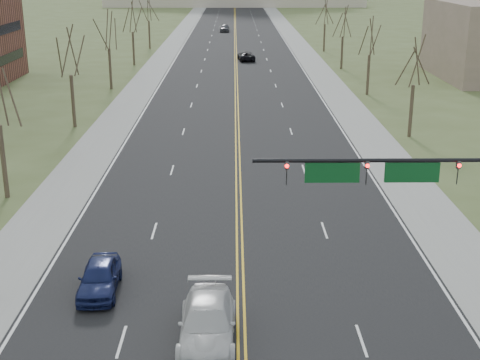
{
  "coord_description": "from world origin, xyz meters",
  "views": [
    {
      "loc": [
        -0.28,
        -14.29,
        15.03
      ],
      "look_at": [
        0.04,
        22.41,
        3.0
      ],
      "focal_mm": 50.0,
      "sensor_mm": 36.0,
      "label": 1
    }
  ],
  "objects_px": {
    "car_sb_outer_second": "(99,277)",
    "car_far_sb": "(225,28)",
    "car_far_nb": "(246,56)",
    "signal_mast": "(410,183)",
    "car_sb_inner_second": "(207,323)"
  },
  "relations": [
    {
      "from": "car_far_nb",
      "to": "car_far_sb",
      "type": "distance_m",
      "value": 46.13
    },
    {
      "from": "car_sb_inner_second",
      "to": "car_sb_outer_second",
      "type": "height_order",
      "value": "car_sb_inner_second"
    },
    {
      "from": "signal_mast",
      "to": "car_far_nb",
      "type": "bearing_deg",
      "value": 94.19
    },
    {
      "from": "car_sb_outer_second",
      "to": "car_far_sb",
      "type": "height_order",
      "value": "car_far_sb"
    },
    {
      "from": "car_sb_outer_second",
      "to": "car_sb_inner_second",
      "type": "bearing_deg",
      "value": -42.21
    },
    {
      "from": "signal_mast",
      "to": "car_sb_inner_second",
      "type": "height_order",
      "value": "signal_mast"
    },
    {
      "from": "car_sb_outer_second",
      "to": "car_far_sb",
      "type": "bearing_deg",
      "value": 85.46
    },
    {
      "from": "car_sb_inner_second",
      "to": "car_far_sb",
      "type": "relative_size",
      "value": 1.17
    },
    {
      "from": "car_sb_inner_second",
      "to": "car_far_sb",
      "type": "xyz_separation_m",
      "value": [
        -0.94,
        128.53,
        0.0
      ]
    },
    {
      "from": "car_sb_inner_second",
      "to": "car_sb_outer_second",
      "type": "xyz_separation_m",
      "value": [
        -5.3,
        4.4,
        -0.08
      ]
    },
    {
      "from": "car_sb_outer_second",
      "to": "car_far_nb",
      "type": "relative_size",
      "value": 0.86
    },
    {
      "from": "car_sb_outer_second",
      "to": "car_far_sb",
      "type": "distance_m",
      "value": 124.21
    },
    {
      "from": "car_far_nb",
      "to": "car_sb_outer_second",
      "type": "bearing_deg",
      "value": 77.01
    },
    {
      "from": "signal_mast",
      "to": "car_far_sb",
      "type": "relative_size",
      "value": 2.48
    },
    {
      "from": "car_far_nb",
      "to": "car_far_sb",
      "type": "bearing_deg",
      "value": -91.93
    }
  ]
}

